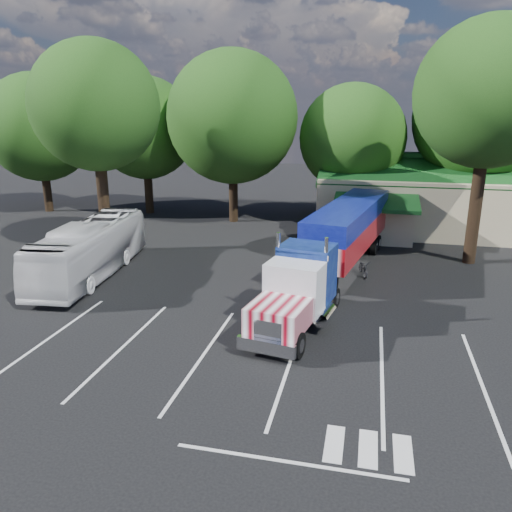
% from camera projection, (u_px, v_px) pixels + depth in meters
% --- Properties ---
extents(ground, '(120.00, 120.00, 0.00)m').
position_uv_depth(ground, '(244.00, 297.00, 23.95)').
color(ground, black).
rests_on(ground, ground).
extents(event_hall, '(24.20, 14.12, 5.55)m').
position_uv_depth(event_hall, '(482.00, 200.00, 36.98)').
color(event_hall, '#BBB18B').
rests_on(event_hall, ground).
extents(tree_row_a, '(9.00, 9.00, 11.68)m').
position_uv_depth(tree_row_a, '(40.00, 128.00, 42.08)').
color(tree_row_a, black).
rests_on(tree_row_a, ground).
extents(tree_row_b, '(8.40, 8.40, 11.35)m').
position_uv_depth(tree_row_b, '(145.00, 128.00, 41.36)').
color(tree_row_b, black).
rests_on(tree_row_b, ground).
extents(tree_row_c, '(10.00, 10.00, 13.05)m').
position_uv_depth(tree_row_c, '(232.00, 118.00, 37.87)').
color(tree_row_c, black).
rests_on(tree_row_c, ground).
extents(tree_row_d, '(8.00, 8.00, 10.60)m').
position_uv_depth(tree_row_d, '(352.00, 138.00, 37.55)').
color(tree_row_d, black).
rests_on(tree_row_d, ground).
extents(tree_row_e, '(9.60, 9.60, 12.90)m').
position_uv_depth(tree_row_e, '(481.00, 118.00, 35.64)').
color(tree_row_e, black).
rests_on(tree_row_e, ground).
extents(tree_near_left, '(7.60, 7.60, 12.65)m').
position_uv_depth(tree_near_left, '(95.00, 107.00, 29.32)').
color(tree_near_left, black).
rests_on(tree_near_left, ground).
extents(tree_near_right, '(8.00, 8.00, 13.50)m').
position_uv_depth(tree_near_right, '(490.00, 94.00, 26.70)').
color(tree_near_right, black).
rests_on(tree_near_right, ground).
extents(semi_truck, '(5.51, 18.32, 3.82)m').
position_uv_depth(semi_truck, '(339.00, 240.00, 25.97)').
color(semi_truck, black).
rests_on(semi_truck, ground).
extents(woman, '(0.59, 0.73, 1.73)m').
position_uv_depth(woman, '(269.00, 297.00, 21.66)').
color(woman, black).
rests_on(woman, ground).
extents(bicycle, '(0.98, 1.76, 0.88)m').
position_uv_depth(bicycle, '(363.00, 268.00, 27.00)').
color(bicycle, black).
rests_on(bicycle, ground).
extents(tour_bus, '(3.60, 10.70, 2.92)m').
position_uv_depth(tour_bus, '(91.00, 249.00, 26.74)').
color(tour_bus, silver).
rests_on(tour_bus, ground).
extents(silver_sedan, '(4.95, 2.38, 1.57)m').
position_uv_depth(silver_sedan, '(360.00, 224.00, 35.64)').
color(silver_sedan, '#AAAEB2').
rests_on(silver_sedan, ground).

